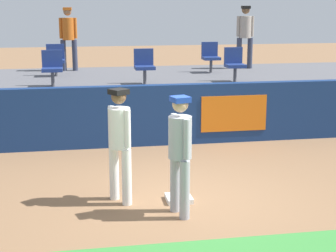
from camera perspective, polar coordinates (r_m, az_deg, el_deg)
name	(u,v)px	position (r m, az deg, el deg)	size (l,w,h in m)	color
ground_plane	(184,202)	(8.64, 1.69, -8.08)	(60.00, 60.00, 0.00)	#846042
first_base	(179,198)	(8.69, 1.15, -7.67)	(0.40, 0.40, 0.08)	white
player_fielder_home	(119,138)	(8.39, -5.16, -1.24)	(0.48, 0.59, 1.82)	white
player_runner_visitor	(180,148)	(7.83, 1.28, -2.30)	(0.42, 0.49, 1.80)	#9EA3AD
field_wall	(152,115)	(11.81, -1.71, 1.14)	(18.00, 0.26, 1.34)	navy
bleacher_platform	(138,99)	(14.33, -3.23, 2.88)	(18.00, 4.80, 1.15)	#59595E
seat_back_right	(211,55)	(15.23, 4.52, 7.46)	(0.46, 0.44, 0.84)	#4C4C51
seat_back_left	(55,58)	(14.76, -11.83, 7.04)	(0.48, 0.44, 0.84)	#4C4C51
seat_front_center	(144,64)	(13.07, -2.52, 6.54)	(0.47, 0.44, 0.84)	#4C4C51
seat_front_right	(234,63)	(13.54, 7.05, 6.69)	(0.46, 0.44, 0.84)	#4C4C51
seat_front_left	(52,66)	(12.97, -12.16, 6.21)	(0.48, 0.44, 0.84)	#4C4C51
spectator_hooded	(68,34)	(15.76, -10.51, 9.52)	(0.50, 0.35, 1.78)	#33384C
spectator_capped	(245,32)	(16.20, 8.16, 9.78)	(0.51, 0.39, 1.82)	#33384C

